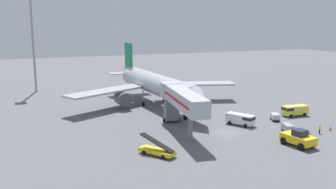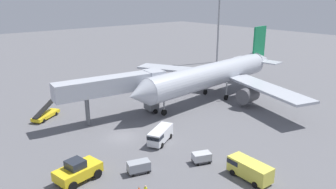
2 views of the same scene
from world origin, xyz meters
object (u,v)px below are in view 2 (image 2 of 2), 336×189
Objects in this scene: belt_loader_truck at (46,114)px; baggage_cart_outer_right at (139,167)px; baggage_cart_far_center at (202,157)px; pushback_tug at (78,171)px; service_van_mid_right at (160,135)px; apron_light_mast at (220,0)px; safety_cone_bravo at (139,189)px; airplane_at_gate at (215,75)px; service_van_mid_center at (249,168)px; jet_bridge at (119,86)px.

baggage_cart_outer_right is at bearing 4.39° from belt_loader_truck.
baggage_cart_far_center is at bearing 67.51° from baggage_cart_outer_right.
service_van_mid_right is (-1.70, 13.24, -0.05)m from pushback_tug.
safety_cone_bravo is at bearing -55.11° from apron_light_mast.
service_van_mid_right is 0.20× the size of apron_light_mast.
airplane_at_gate is 39.35m from apron_light_mast.
airplane_at_gate is 31.77m from baggage_cart_outer_right.
service_van_mid_center is at bearing 17.98° from belt_loader_truck.
safety_cone_bravo is (6.06, 4.06, -0.98)m from pushback_tug.
baggage_cart_outer_right is at bearing 144.77° from safety_cone_bravo.
baggage_cart_outer_right is at bearing -112.49° from baggage_cart_far_center.
apron_light_mast is (-34.68, 62.49, 17.38)m from pushback_tug.
safety_cone_bravo is at bearing -61.15° from airplane_at_gate.
apron_light_mast is at bearing 124.89° from safety_cone_bravo.
safety_cone_bravo is (-5.99, -11.07, -0.94)m from service_van_mid_center.
belt_loader_truck is at bearing -109.50° from airplane_at_gate.
airplane_at_gate is 32.31m from belt_loader_truck.
belt_loader_truck is at bearing -161.39° from baggage_cart_far_center.
baggage_cart_outer_right is at bearing -25.33° from jet_bridge.
pushback_tug is 0.98× the size of belt_loader_truck.
service_van_mid_center is 0.20× the size of apron_light_mast.
jet_bridge reaches higher than pushback_tug.
safety_cone_bravo is at bearing -26.97° from jet_bridge.
jet_bridge reaches higher than safety_cone_bravo.
belt_loader_truck reaches higher than service_van_mid_center.
jet_bridge is at bearing 50.65° from belt_loader_truck.
service_van_mid_center reaches higher than baggage_cart_outer_right.
safety_cone_bravo is at bearing -118.41° from service_van_mid_center.
pushback_tug is at bearing -72.77° from airplane_at_gate.
service_van_mid_right is 2.09× the size of baggage_cart_far_center.
airplane_at_gate is 27.19m from baggage_cart_far_center.
belt_loader_truck is 0.21× the size of apron_light_mast.
baggage_cart_far_center is (27.56, 9.28, 0.01)m from belt_loader_truck.
apron_light_mast is (-46.73, 47.35, 17.41)m from service_van_mid_center.
service_van_mid_center reaches higher than safety_cone_bravo.
baggage_cart_outer_right is (-3.06, -7.40, 0.08)m from baggage_cart_far_center.
safety_cone_bravo is at bearing -49.75° from service_van_mid_right.
jet_bridge is 3.47× the size of pushback_tug.
service_van_mid_right is at bearing 130.25° from safety_cone_bravo.
airplane_at_gate is 85.37× the size of safety_cone_bravo.
jet_bridge is 38.18× the size of safety_cone_bravo.
baggage_cart_far_center is 5.25× the size of safety_cone_bravo.
belt_loader_truck is at bearing 179.55° from safety_cone_bravo.
baggage_cart_outer_right reaches higher than safety_cone_bravo.
apron_light_mast is (-40.84, 48.93, 17.86)m from baggage_cart_far_center.
baggage_cart_far_center reaches higher than safety_cone_bravo.
service_van_mid_center is at bearing 45.07° from baggage_cart_outer_right.
jet_bridge reaches higher than service_van_mid_center.
jet_bridge is 54.52m from apron_light_mast.
service_van_mid_center is at bearing 51.47° from pushback_tug.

